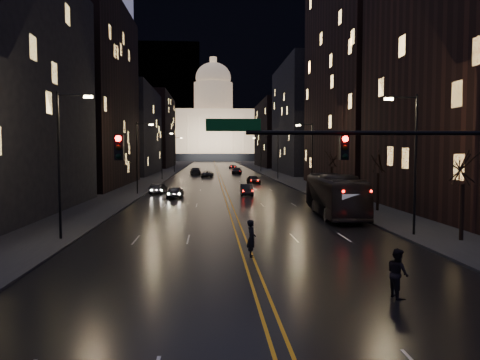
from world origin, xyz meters
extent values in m
plane|color=black|center=(0.00, 0.00, 0.00)|extent=(900.00, 900.00, 0.00)
cube|color=black|center=(0.00, 130.00, 0.01)|extent=(20.00, 320.00, 0.02)
cube|color=black|center=(-14.00, 130.00, 0.08)|extent=(8.00, 320.00, 0.16)
cube|color=black|center=(14.00, 130.00, 0.08)|extent=(8.00, 320.00, 0.16)
cube|color=orange|center=(0.00, 130.00, 0.03)|extent=(0.62, 320.00, 0.01)
cube|color=black|center=(-21.00, 54.00, 14.00)|extent=(12.00, 30.00, 28.00)
cube|color=black|center=(-21.00, 92.00, 10.00)|extent=(12.00, 34.00, 20.00)
cube|color=black|center=(-21.00, 140.00, 12.00)|extent=(12.00, 40.00, 24.00)
cube|color=black|center=(21.00, 50.00, 19.00)|extent=(12.00, 30.00, 38.00)
cube|color=black|center=(21.00, 92.00, 13.00)|extent=(12.00, 34.00, 26.00)
cube|color=black|center=(21.00, 140.00, 11.00)|extent=(12.00, 40.00, 22.00)
cube|color=black|center=(40.00, 380.00, 65.00)|extent=(520.00, 60.00, 130.00)
cube|color=black|center=(0.00, 250.00, 2.00)|extent=(90.00, 50.00, 4.00)
cube|color=#FCCE92|center=(0.00, 250.00, 16.00)|extent=(80.00, 36.00, 24.00)
cylinder|color=#D0B086|center=(0.00, 250.00, 36.00)|extent=(22.00, 22.00, 16.00)
ellipsoid|color=#D0B086|center=(0.00, 250.00, 47.00)|extent=(20.00, 20.00, 17.00)
cylinder|color=#FCCE92|center=(0.00, 250.00, 55.50)|extent=(4.00, 4.00, 6.00)
cylinder|color=black|center=(5.50, 0.00, 6.20)|extent=(12.00, 0.18, 0.18)
cube|color=black|center=(-5.50, 0.00, 5.60)|extent=(0.35, 0.30, 1.00)
cube|color=black|center=(3.50, 0.00, 5.60)|extent=(0.35, 0.30, 1.00)
sphere|color=#FF0705|center=(-5.50, -0.18, 5.95)|extent=(0.24, 0.24, 0.24)
sphere|color=#FF0705|center=(3.50, -0.18, 5.95)|extent=(0.24, 0.24, 0.24)
cube|color=#053F14|center=(-1.00, 0.00, 6.50)|extent=(2.20, 0.06, 0.50)
cylinder|color=black|center=(11.00, 10.00, 4.50)|extent=(0.16, 0.16, 9.00)
cylinder|color=black|center=(10.10, 10.00, 8.80)|extent=(1.80, 0.10, 0.10)
cube|color=#FDDF98|center=(9.20, 10.00, 8.70)|extent=(0.50, 0.25, 0.15)
cylinder|color=black|center=(-11.00, 10.00, 4.50)|extent=(0.16, 0.16, 9.00)
cylinder|color=black|center=(-10.10, 10.00, 8.80)|extent=(1.80, 0.10, 0.10)
cube|color=#FDDF98|center=(-9.20, 10.00, 8.70)|extent=(0.50, 0.25, 0.15)
cylinder|color=black|center=(11.00, 40.00, 4.50)|extent=(0.16, 0.16, 9.00)
cylinder|color=black|center=(10.10, 40.00, 8.80)|extent=(1.80, 0.10, 0.10)
cube|color=#FDDF98|center=(9.20, 40.00, 8.70)|extent=(0.50, 0.25, 0.15)
cylinder|color=black|center=(-11.00, 40.00, 4.50)|extent=(0.16, 0.16, 9.00)
cylinder|color=black|center=(-10.10, 40.00, 8.80)|extent=(1.80, 0.10, 0.10)
cube|color=#FDDF98|center=(-9.20, 40.00, 8.70)|extent=(0.50, 0.25, 0.15)
cylinder|color=black|center=(11.00, 70.00, 4.50)|extent=(0.16, 0.16, 9.00)
cylinder|color=black|center=(10.10, 70.00, 8.80)|extent=(1.80, 0.10, 0.10)
cube|color=#FDDF98|center=(9.20, 70.00, 8.70)|extent=(0.50, 0.25, 0.15)
cylinder|color=black|center=(-11.00, 70.00, 4.50)|extent=(0.16, 0.16, 9.00)
cylinder|color=black|center=(-10.10, 70.00, 8.80)|extent=(1.80, 0.10, 0.10)
cube|color=#FDDF98|center=(-9.20, 70.00, 8.70)|extent=(0.50, 0.25, 0.15)
cylinder|color=black|center=(11.00, 100.00, 4.50)|extent=(0.16, 0.16, 9.00)
cylinder|color=black|center=(10.10, 100.00, 8.80)|extent=(1.80, 0.10, 0.10)
cube|color=#FDDF98|center=(9.20, 100.00, 8.70)|extent=(0.50, 0.25, 0.15)
cylinder|color=black|center=(-11.00, 100.00, 4.50)|extent=(0.16, 0.16, 9.00)
cylinder|color=black|center=(-10.10, 100.00, 8.80)|extent=(1.80, 0.10, 0.10)
cube|color=#FDDF98|center=(-9.20, 100.00, 8.70)|extent=(0.50, 0.25, 0.15)
cylinder|color=black|center=(13.00, 8.00, 1.75)|extent=(0.24, 0.24, 3.50)
cylinder|color=black|center=(13.00, 22.00, 1.75)|extent=(0.24, 0.24, 3.50)
cylinder|color=black|center=(13.00, 38.00, 1.75)|extent=(0.24, 0.24, 3.50)
imported|color=black|center=(8.50, 19.76, 1.74)|extent=(3.63, 12.67, 3.49)
imported|color=black|center=(-5.98, 35.44, 0.72)|extent=(1.93, 4.32, 1.44)
imported|color=black|center=(-8.50, 40.67, 0.68)|extent=(1.92, 4.26, 1.36)
imported|color=black|center=(-2.50, 78.43, 0.67)|extent=(2.73, 5.01, 1.33)
imported|color=black|center=(-5.32, 88.57, 0.83)|extent=(2.82, 5.89, 1.66)
imported|color=black|center=(2.50, 38.05, 0.70)|extent=(1.61, 4.31, 1.41)
imported|color=black|center=(5.16, 57.42, 0.74)|extent=(2.28, 4.53, 1.48)
imported|color=black|center=(4.34, 90.89, 0.78)|extent=(2.86, 5.60, 1.55)
imported|color=black|center=(4.90, 122.21, 0.65)|extent=(2.68, 4.91, 1.31)
imported|color=black|center=(0.18, 5.00, 0.97)|extent=(0.49, 0.72, 1.94)
imported|color=black|center=(5.02, -2.00, 0.93)|extent=(0.61, 0.96, 1.86)
camera|label=1|loc=(-1.93, -18.70, 5.47)|focal=35.00mm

